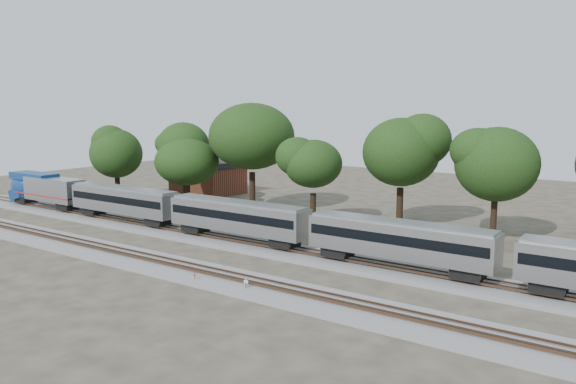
{
  "coord_description": "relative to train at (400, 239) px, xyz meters",
  "views": [
    {
      "loc": [
        33.34,
        -37.14,
        14.07
      ],
      "look_at": [
        4.18,
        5.0,
        6.24
      ],
      "focal_mm": 35.0,
      "sensor_mm": 36.0,
      "label": 1
    }
  ],
  "objects": [
    {
      "name": "ground",
      "position": [
        -14.98,
        -6.0,
        -3.04
      ],
      "size": [
        160.0,
        160.0,
        0.0
      ],
      "primitive_type": "plane",
      "color": "#383328",
      "rests_on": "ground"
    },
    {
      "name": "track_far",
      "position": [
        -14.98,
        -0.0,
        -2.84
      ],
      "size": [
        160.0,
        5.0,
        0.73
      ],
      "color": "slate",
      "rests_on": "ground"
    },
    {
      "name": "track_near",
      "position": [
        -14.98,
        -10.0,
        -2.84
      ],
      "size": [
        160.0,
        5.0,
        0.73
      ],
      "color": "slate",
      "rests_on": "ground"
    },
    {
      "name": "train",
      "position": [
        0.0,
        0.0,
        0.0
      ],
      "size": [
        120.06,
        2.92,
        4.3
      ],
      "color": "#A9ABB0",
      "rests_on": "ground"
    },
    {
      "name": "switch_stand_red",
      "position": [
        -12.42,
        -11.79,
        -2.49
      ],
      "size": [
        0.27,
        0.12,
        0.88
      ],
      "rotation": [
        0.0,
        0.0,
        -0.35
      ],
      "color": "#512D19",
      "rests_on": "ground"
    },
    {
      "name": "switch_stand_white",
      "position": [
        -7.62,
        -11.22,
        -2.36
      ],
      "size": [
        0.33,
        0.16,
        1.08
      ],
      "rotation": [
        0.0,
        0.0,
        0.39
      ],
      "color": "#512D19",
      "rests_on": "ground"
    },
    {
      "name": "switch_lever",
      "position": [
        -9.89,
        -11.86,
        -2.89
      ],
      "size": [
        0.54,
        0.37,
        0.3
      ],
      "primitive_type": "cube",
      "rotation": [
        0.0,
        0.0,
        0.15
      ],
      "color": "#512D19",
      "rests_on": "ground"
    },
    {
      "name": "brick_building",
      "position": [
        -44.4,
        24.36,
        -0.38
      ],
      "size": [
        11.61,
        8.66,
        5.29
      ],
      "rotation": [
        0.0,
        0.0,
        -0.08
      ],
      "color": "brown",
      "rests_on": "ground"
    },
    {
      "name": "tree_0",
      "position": [
        -49.73,
        10.51,
        4.12
      ],
      "size": [
        7.31,
        7.31,
        10.3
      ],
      "color": "black",
      "rests_on": "ground"
    },
    {
      "name": "tree_1",
      "position": [
        -38.47,
        13.21,
        5.37
      ],
      "size": [
        8.57,
        8.57,
        12.09
      ],
      "color": "black",
      "rests_on": "ground"
    },
    {
      "name": "tree_2",
      "position": [
        -35.44,
        10.76,
        3.61
      ],
      "size": [
        6.79,
        6.79,
        9.57
      ],
      "color": "black",
      "rests_on": "ground"
    },
    {
      "name": "tree_3",
      "position": [
        -27.18,
        14.4,
        7.16
      ],
      "size": [
        10.39,
        10.39,
        14.64
      ],
      "color": "black",
      "rests_on": "ground"
    },
    {
      "name": "tree_4",
      "position": [
        -15.84,
        11.4,
        4.47
      ],
      "size": [
        7.66,
        7.66,
        10.79
      ],
      "color": "black",
      "rests_on": "ground"
    },
    {
      "name": "tree_5",
      "position": [
        -7.35,
        16.75,
        5.85
      ],
      "size": [
        9.06,
        9.06,
        12.77
      ],
      "color": "black",
      "rests_on": "ground"
    },
    {
      "name": "tree_6",
      "position": [
        3.58,
        15.36,
        5.21
      ],
      "size": [
        8.41,
        8.41,
        11.85
      ],
      "color": "black",
      "rests_on": "ground"
    }
  ]
}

